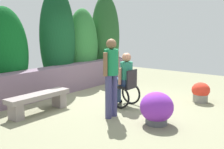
{
  "coord_description": "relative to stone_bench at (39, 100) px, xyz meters",
  "views": [
    {
      "loc": [
        -5.4,
        -3.93,
        1.93
      ],
      "look_at": [
        -0.49,
        -0.19,
        0.85
      ],
      "focal_mm": 43.25,
      "sensor_mm": 36.0,
      "label": 1
    }
  ],
  "objects": [
    {
      "name": "person_in_wheelchair",
      "position": [
        1.63,
        -1.24,
        0.32
      ],
      "size": [
        0.53,
        0.66,
        1.33
      ],
      "rotation": [
        0.0,
        0.0,
        0.1
      ],
      "color": "black",
      "rests_on": "ground"
    },
    {
      "name": "stone_retaining_wall",
      "position": [
        1.68,
        1.02,
        0.1
      ],
      "size": [
        6.18,
        0.45,
        0.81
      ],
      "primitive_type": "cube",
      "color": "slate",
      "rests_on": "ground"
    },
    {
      "name": "hedge_backdrop",
      "position": [
        2.03,
        1.56,
        1.09
      ],
      "size": [
        6.78,
        1.11,
        3.15
      ],
      "color": "#366A39",
      "rests_on": "ground"
    },
    {
      "name": "flower_pot_terracotta_by_wall",
      "position": [
        3.14,
        -2.62,
        -0.04
      ],
      "size": [
        0.47,
        0.47,
        0.52
      ],
      "color": "gray",
      "rests_on": "ground"
    },
    {
      "name": "stone_bench",
      "position": [
        0.0,
        0.0,
        0.0
      ],
      "size": [
        1.56,
        0.37,
        0.45
      ],
      "rotation": [
        0.0,
        0.0,
        -0.08
      ],
      "color": "gray",
      "rests_on": "ground"
    },
    {
      "name": "flower_pot_purple_near",
      "position": [
        0.97,
        -2.48,
        0.01
      ],
      "size": [
        0.68,
        0.68,
        0.66
      ],
      "color": "#505059",
      "rests_on": "ground"
    },
    {
      "name": "person_standing_companion",
      "position": [
        0.76,
        -1.49,
        0.68
      ],
      "size": [
        0.49,
        0.3,
        1.7
      ],
      "rotation": [
        0.0,
        0.0,
        -0.25
      ],
      "color": "#3E3E6A",
      "rests_on": "ground"
    },
    {
      "name": "ground_plane",
      "position": [
        1.68,
        -1.0,
        -0.3
      ],
      "size": [
        11.61,
        11.61,
        0.0
      ],
      "primitive_type": "plane",
      "color": "gray"
    }
  ]
}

